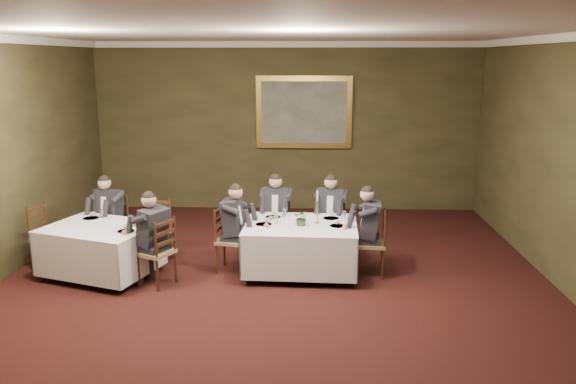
# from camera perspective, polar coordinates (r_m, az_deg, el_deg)

# --- Properties ---
(ground) EXTENTS (10.00, 10.00, 0.00)m
(ground) POSITION_cam_1_polar(r_m,az_deg,el_deg) (7.46, -1.69, -11.68)
(ground) COLOR black
(ground) RESTS_ON ground
(ceiling) EXTENTS (8.00, 10.00, 0.10)m
(ceiling) POSITION_cam_1_polar(r_m,az_deg,el_deg) (6.77, -1.90, 16.25)
(ceiling) COLOR silver
(ceiling) RESTS_ON back_wall
(back_wall) EXTENTS (8.00, 0.10, 3.50)m
(back_wall) POSITION_cam_1_polar(r_m,az_deg,el_deg) (11.84, -0.11, 6.56)
(back_wall) COLOR #2E2A17
(back_wall) RESTS_ON ground
(crown_molding) EXTENTS (8.00, 10.00, 0.12)m
(crown_molding) POSITION_cam_1_polar(r_m,az_deg,el_deg) (6.76, -1.90, 15.74)
(crown_molding) COLOR white
(crown_molding) RESTS_ON back_wall
(table_main) EXTENTS (1.73, 1.34, 0.67)m
(table_main) POSITION_cam_1_polar(r_m,az_deg,el_deg) (8.46, 1.29, -5.31)
(table_main) COLOR #311D0D
(table_main) RESTS_ON ground
(table_second) EXTENTS (1.84, 1.61, 0.67)m
(table_second) POSITION_cam_1_polar(r_m,az_deg,el_deg) (8.79, -18.48, -5.30)
(table_second) COLOR #311D0D
(table_second) RESTS_ON ground
(chair_main_backleft) EXTENTS (0.47, 0.46, 1.00)m
(chair_main_backleft) POSITION_cam_1_polar(r_m,az_deg,el_deg) (9.36, -1.18, -4.52)
(chair_main_backleft) COLOR olive
(chair_main_backleft) RESTS_ON ground
(diner_main_backleft) EXTENTS (0.44, 0.51, 1.35)m
(diner_main_backleft) POSITION_cam_1_polar(r_m,az_deg,el_deg) (9.28, -1.20, -3.20)
(diner_main_backleft) COLOR black
(diner_main_backleft) RESTS_ON chair_main_backleft
(chair_main_backright) EXTENTS (0.51, 0.49, 1.00)m
(chair_main_backright) POSITION_cam_1_polar(r_m,az_deg,el_deg) (9.32, 4.36, -4.63)
(chair_main_backright) COLOR olive
(chair_main_backright) RESTS_ON ground
(diner_main_backright) EXTENTS (0.48, 0.55, 1.35)m
(diner_main_backright) POSITION_cam_1_polar(r_m,az_deg,el_deg) (9.24, 4.37, -3.31)
(diner_main_backright) COLOR black
(diner_main_backright) RESTS_ON chair_main_backright
(chair_main_endleft) EXTENTS (0.48, 0.49, 1.00)m
(chair_main_endleft) POSITION_cam_1_polar(r_m,az_deg,el_deg) (8.63, -5.80, -6.15)
(chair_main_endleft) COLOR olive
(chair_main_endleft) RESTS_ON ground
(diner_main_endleft) EXTENTS (0.53, 0.46, 1.35)m
(diner_main_endleft) POSITION_cam_1_polar(r_m,az_deg,el_deg) (8.55, -5.76, -4.72)
(diner_main_endleft) COLOR black
(diner_main_endleft) RESTS_ON chair_main_endleft
(chair_main_endright) EXTENTS (0.46, 0.48, 1.00)m
(chair_main_endright) POSITION_cam_1_polar(r_m,az_deg,el_deg) (8.52, 8.47, -6.49)
(chair_main_endright) COLOR olive
(chair_main_endright) RESTS_ON ground
(diner_main_endright) EXTENTS (0.52, 0.45, 1.35)m
(diner_main_endright) POSITION_cam_1_polar(r_m,az_deg,el_deg) (8.45, 8.44, -5.03)
(diner_main_endright) COLOR black
(diner_main_endright) RESTS_ON chair_main_endright
(chair_sec_backleft) EXTENTS (0.56, 0.55, 1.00)m
(chair_sec_backleft) POSITION_cam_1_polar(r_m,az_deg,el_deg) (9.67, -17.38, -4.55)
(chair_sec_backleft) COLOR olive
(chair_sec_backleft) RESTS_ON ground
(diner_sec_backleft) EXTENTS (0.54, 0.59, 1.35)m
(diner_sec_backleft) POSITION_cam_1_polar(r_m,az_deg,el_deg) (9.59, -17.52, -3.27)
(diner_sec_backleft) COLOR black
(diner_sec_backleft) RESTS_ON chair_sec_backleft
(chair_sec_backright) EXTENTS (0.54, 0.52, 1.00)m
(chair_sec_backright) POSITION_cam_1_polar(r_m,az_deg,el_deg) (9.20, -13.31, -5.21)
(chair_sec_backright) COLOR olive
(chair_sec_backright) RESTS_ON ground
(chair_sec_endright) EXTENTS (0.58, 0.58, 1.00)m
(chair_sec_endright) POSITION_cam_1_polar(r_m,az_deg,el_deg) (8.28, -13.11, -7.30)
(chair_sec_endright) COLOR olive
(chair_sec_endright) RESTS_ON ground
(diner_sec_endright) EXTENTS (0.61, 0.58, 1.35)m
(diner_sec_endright) POSITION_cam_1_polar(r_m,az_deg,el_deg) (8.21, -13.26, -5.80)
(diner_sec_endright) COLOR black
(diner_sec_endright) RESTS_ON chair_sec_endright
(chair_sec_endleft) EXTENTS (0.52, 0.53, 1.00)m
(chair_sec_endleft) POSITION_cam_1_polar(r_m,az_deg,el_deg) (9.46, -23.02, -5.41)
(chair_sec_endleft) COLOR olive
(chair_sec_endleft) RESTS_ON ground
(centerpiece) EXTENTS (0.29, 0.26, 0.26)m
(centerpiece) POSITION_cam_1_polar(r_m,az_deg,el_deg) (8.25, 1.41, -2.54)
(centerpiece) COLOR #2D5926
(centerpiece) RESTS_ON table_main
(candlestick) EXTENTS (0.08, 0.08, 0.51)m
(candlestick) POSITION_cam_1_polar(r_m,az_deg,el_deg) (8.36, 2.99, -1.95)
(candlestick) COLOR gold
(candlestick) RESTS_ON table_main
(place_setting_table_main) EXTENTS (0.33, 0.31, 0.14)m
(place_setting_table_main) POSITION_cam_1_polar(r_m,az_deg,el_deg) (8.75, -1.17, -2.30)
(place_setting_table_main) COLOR white
(place_setting_table_main) RESTS_ON table_main
(place_setting_table_second) EXTENTS (0.33, 0.31, 0.14)m
(place_setting_table_second) POSITION_cam_1_polar(r_m,az_deg,el_deg) (9.19, -19.03, -2.28)
(place_setting_table_second) COLOR white
(place_setting_table_second) RESTS_ON table_second
(painting) EXTENTS (1.98, 0.09, 1.49)m
(painting) POSITION_cam_1_polar(r_m,az_deg,el_deg) (11.73, 1.64, 8.09)
(painting) COLOR gold
(painting) RESTS_ON back_wall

